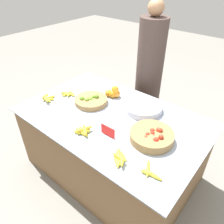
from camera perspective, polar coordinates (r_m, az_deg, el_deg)
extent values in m
plane|color=gray|center=(2.60, 0.00, -14.56)|extent=(12.00, 12.00, 0.00)
cube|color=brown|center=(2.33, 0.00, -8.69)|extent=(1.69, 1.08, 0.74)
cube|color=#99A8BC|center=(2.09, 0.00, -1.26)|extent=(1.76, 1.13, 0.01)
cylinder|color=olive|center=(2.27, -5.49, 2.95)|extent=(0.34, 0.34, 0.06)
sphere|color=#6BA333|center=(2.25, -6.39, 3.16)|extent=(0.04, 0.04, 0.04)
sphere|color=#89BC42|center=(2.26, -5.37, 3.18)|extent=(0.05, 0.05, 0.05)
sphere|color=#7AB238|center=(2.23, -6.61, 3.23)|extent=(0.04, 0.04, 0.04)
sphere|color=#6BA333|center=(2.27, -4.12, 4.08)|extent=(0.06, 0.06, 0.06)
sphere|color=#7AB238|center=(2.28, -5.18, 3.92)|extent=(0.04, 0.04, 0.04)
sphere|color=#6BA333|center=(2.33, -5.89, 3.70)|extent=(0.05, 0.05, 0.05)
sphere|color=#89BC42|center=(2.27, -5.50, 3.18)|extent=(0.05, 0.05, 0.05)
sphere|color=#7AB238|center=(2.27, -6.30, 3.48)|extent=(0.05, 0.05, 0.05)
sphere|color=#7AB238|center=(2.25, -5.58, 3.44)|extent=(0.04, 0.04, 0.04)
sphere|color=#6BA333|center=(2.26, -7.88, 3.52)|extent=(0.05, 0.05, 0.05)
cylinder|color=olive|center=(1.83, 10.32, -6.22)|extent=(0.36, 0.36, 0.08)
sphere|color=red|center=(1.80, 10.82, -6.44)|extent=(0.04, 0.04, 0.04)
sphere|color=red|center=(1.81, 10.53, -5.52)|extent=(0.04, 0.04, 0.04)
sphere|color=red|center=(1.78, 8.77, -6.70)|extent=(0.04, 0.04, 0.04)
sphere|color=red|center=(1.88, 9.00, -5.42)|extent=(0.04, 0.04, 0.04)
sphere|color=red|center=(1.83, 12.48, -4.67)|extent=(0.04, 0.04, 0.04)
sphere|color=red|center=(1.80, 10.98, -7.88)|extent=(0.04, 0.04, 0.04)
sphere|color=red|center=(1.84, 10.48, -4.78)|extent=(0.04, 0.04, 0.04)
sphere|color=red|center=(1.83, 10.29, -5.22)|extent=(0.04, 0.04, 0.04)
sphere|color=red|center=(1.84, 10.25, -6.69)|extent=(0.05, 0.05, 0.05)
sphere|color=red|center=(1.84, 12.07, -4.63)|extent=(0.04, 0.04, 0.04)
sphere|color=red|center=(1.87, 11.73, -6.01)|extent=(0.05, 0.05, 0.05)
sphere|color=red|center=(1.77, 12.67, -6.41)|extent=(0.04, 0.04, 0.04)
sphere|color=red|center=(1.81, 10.32, -6.49)|extent=(0.04, 0.04, 0.04)
sphere|color=red|center=(1.79, 9.27, -5.80)|extent=(0.04, 0.04, 0.04)
sphere|color=red|center=(1.75, 11.41, -7.24)|extent=(0.05, 0.05, 0.05)
sphere|color=orange|center=(2.36, 1.16, 4.82)|extent=(0.08, 0.08, 0.08)
sphere|color=orange|center=(2.38, -0.90, 4.95)|extent=(0.08, 0.08, 0.08)
sphere|color=orange|center=(2.35, 0.26, 4.74)|extent=(0.08, 0.08, 0.08)
sphere|color=orange|center=(2.33, 0.94, 5.54)|extent=(0.07, 0.07, 0.07)
sphere|color=orange|center=(2.34, 0.79, 5.98)|extent=(0.08, 0.08, 0.08)
cylinder|color=#B7B7BF|center=(2.17, 8.13, 1.15)|extent=(0.37, 0.37, 0.06)
cube|color=red|center=(1.84, -1.09, -5.01)|extent=(0.14, 0.01, 0.10)
ellipsoid|color=yellow|center=(1.59, 10.58, -15.77)|extent=(0.15, 0.03, 0.03)
ellipsoid|color=yellow|center=(1.59, 10.64, -15.89)|extent=(0.11, 0.03, 0.03)
ellipsoid|color=yellow|center=(1.62, 9.39, -14.23)|extent=(0.10, 0.15, 0.03)
ellipsoid|color=yellow|center=(1.59, 9.49, -15.45)|extent=(0.12, 0.06, 0.03)
ellipsoid|color=yellow|center=(1.91, -8.13, -4.74)|extent=(0.09, 0.12, 0.03)
ellipsoid|color=yellow|center=(1.90, -7.68, -5.07)|extent=(0.12, 0.12, 0.04)
ellipsoid|color=yellow|center=(1.92, -7.64, -4.68)|extent=(0.12, 0.05, 0.03)
ellipsoid|color=yellow|center=(1.89, -7.94, -5.22)|extent=(0.16, 0.04, 0.03)
ellipsoid|color=yellow|center=(1.90, -7.46, -5.00)|extent=(0.08, 0.13, 0.04)
ellipsoid|color=yellow|center=(1.89, -7.25, -4.38)|extent=(0.09, 0.15, 0.03)
ellipsoid|color=yellow|center=(1.88, -7.19, -4.56)|extent=(0.14, 0.11, 0.03)
ellipsoid|color=yellow|center=(2.45, -11.81, 4.52)|extent=(0.05, 0.11, 0.03)
ellipsoid|color=yellow|center=(2.46, -11.07, 4.77)|extent=(0.10, 0.12, 0.03)
ellipsoid|color=yellow|center=(2.45, -10.83, 4.64)|extent=(0.14, 0.04, 0.03)
ellipsoid|color=yellow|center=(2.47, -11.68, 4.84)|extent=(0.15, 0.12, 0.03)
ellipsoid|color=yellow|center=(1.65, 1.11, -12.43)|extent=(0.13, 0.12, 0.03)
ellipsoid|color=yellow|center=(1.67, 1.48, -11.67)|extent=(0.10, 0.13, 0.03)
ellipsoid|color=yellow|center=(1.66, 1.97, -11.88)|extent=(0.12, 0.15, 0.04)
ellipsoid|color=yellow|center=(1.68, 2.73, -11.27)|extent=(0.12, 0.07, 0.03)
ellipsoid|color=yellow|center=(1.68, 1.48, -11.13)|extent=(0.10, 0.14, 0.03)
ellipsoid|color=yellow|center=(1.62, 2.58, -12.42)|extent=(0.10, 0.11, 0.03)
ellipsoid|color=yellow|center=(1.63, 1.89, -11.67)|extent=(0.13, 0.03, 0.03)
ellipsoid|color=yellow|center=(2.44, -16.06, 3.61)|extent=(0.05, 0.15, 0.03)
ellipsoid|color=yellow|center=(2.41, -16.26, 3.20)|extent=(0.11, 0.11, 0.03)
ellipsoid|color=yellow|center=(2.41, -16.51, 3.19)|extent=(0.14, 0.05, 0.03)
ellipsoid|color=yellow|center=(2.42, -17.08, 3.99)|extent=(0.06, 0.12, 0.03)
ellipsoid|color=yellow|center=(2.37, -16.84, 3.42)|extent=(0.14, 0.09, 0.03)
cylinder|color=#473833|center=(2.76, 9.46, 8.04)|extent=(0.32, 0.32, 1.49)
sphere|color=#A87A56|center=(2.50, 11.45, 25.20)|extent=(0.17, 0.17, 0.17)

